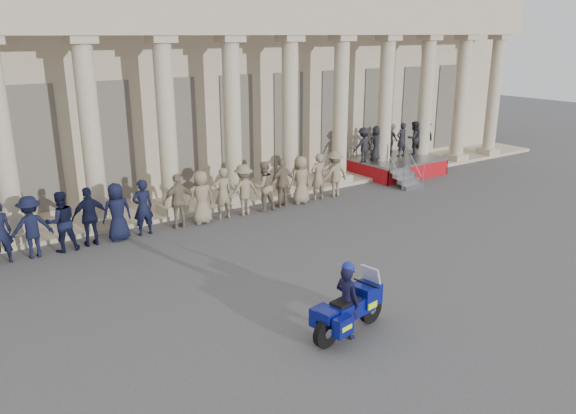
{
  "coord_description": "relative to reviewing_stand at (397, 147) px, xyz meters",
  "views": [
    {
      "loc": [
        -8.85,
        -10.34,
        6.34
      ],
      "look_at": [
        -0.15,
        2.26,
        1.6
      ],
      "focal_mm": 35.0,
      "sensor_mm": 36.0,
      "label": 1
    }
  ],
  "objects": [
    {
      "name": "ground",
      "position": [
        -9.96,
        -7.97,
        -1.31
      ],
      "size": [
        90.0,
        90.0,
        0.0
      ],
      "primitive_type": "plane",
      "color": "#414144",
      "rests_on": "ground"
    },
    {
      "name": "building",
      "position": [
        -9.96,
        6.77,
        3.22
      ],
      "size": [
        40.0,
        12.5,
        9.0
      ],
      "color": "tan",
      "rests_on": "ground"
    },
    {
      "name": "officer_rank",
      "position": [
        -14.98,
        -1.3,
        -0.37
      ],
      "size": [
        21.12,
        0.71,
        1.87
      ],
      "color": "black",
      "rests_on": "ground"
    },
    {
      "name": "reviewing_stand",
      "position": [
        0.0,
        0.0,
        0.0
      ],
      "size": [
        5.02,
        3.79,
        2.36
      ],
      "color": "gray",
      "rests_on": "ground"
    },
    {
      "name": "motorcycle",
      "position": [
        -11.43,
        -10.02,
        -0.7
      ],
      "size": [
        2.18,
        1.02,
        1.41
      ],
      "rotation": [
        0.0,
        0.0,
        0.17
      ],
      "color": "black",
      "rests_on": "ground"
    },
    {
      "name": "rider",
      "position": [
        -11.55,
        -10.04,
        -0.44
      ],
      "size": [
        0.49,
        0.66,
        1.75
      ],
      "rotation": [
        0.0,
        0.0,
        1.74
      ],
      "color": "black",
      "rests_on": "ground"
    }
  ]
}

